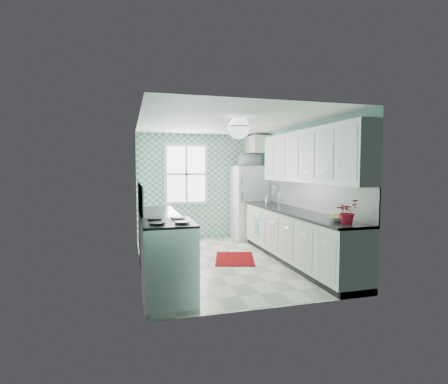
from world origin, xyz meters
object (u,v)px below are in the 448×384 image
object	(u,v)px
fridge	(249,202)
fruit_bowl	(338,219)
potted_plant	(347,211)
sink	(271,205)
stove	(169,260)
microwave	(249,160)
ceiling_light	(239,128)

from	to	relation	value
fridge	fruit_bowl	xyz separation A→B (m)	(0.09, -3.53, 0.10)
potted_plant	sink	bearing A→B (deg)	89.92
stove	fruit_bowl	distance (m)	2.44
fruit_bowl	microwave	distance (m)	3.64
stove	potted_plant	distance (m)	2.49
ceiling_light	sink	bearing A→B (deg)	51.25
ceiling_light	fruit_bowl	distance (m)	2.02
potted_plant	fridge	bearing A→B (deg)	91.38
stove	microwave	world-z (taller)	microwave
ceiling_light	fridge	distance (m)	3.20
potted_plant	microwave	xyz separation A→B (m)	(-0.09, 3.74, 0.77)
microwave	ceiling_light	bearing A→B (deg)	67.16
microwave	stove	bearing A→B (deg)	56.08
stove	fruit_bowl	xyz separation A→B (m)	(2.40, -0.11, 0.45)
ceiling_light	sink	xyz separation A→B (m)	(1.20, 1.50, -1.39)
sink	fruit_bowl	xyz separation A→B (m)	(-0.00, -2.40, 0.05)
stove	sink	distance (m)	3.35
fruit_bowl	stove	bearing A→B (deg)	177.47
fridge	fruit_bowl	size ratio (longest dim) A/B	6.13
fridge	microwave	distance (m)	1.01
fruit_bowl	potted_plant	world-z (taller)	potted_plant
ceiling_light	stove	distance (m)	2.30
fridge	stove	xyz separation A→B (m)	(-2.31, -3.42, -0.35)
ceiling_light	fruit_bowl	xyz separation A→B (m)	(1.20, -0.90, -1.35)
fridge	potted_plant	size ratio (longest dim) A/B	5.19
fruit_bowl	ceiling_light	bearing A→B (deg)	143.03
fruit_bowl	potted_plant	xyz separation A→B (m)	(0.00, -0.21, 0.13)
ceiling_light	fruit_bowl	world-z (taller)	ceiling_light
ceiling_light	potted_plant	xyz separation A→B (m)	(1.20, -1.12, -1.22)
fridge	microwave	world-z (taller)	microwave
ceiling_light	stove	world-z (taller)	ceiling_light
fridge	sink	xyz separation A→B (m)	(0.09, -1.13, 0.06)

